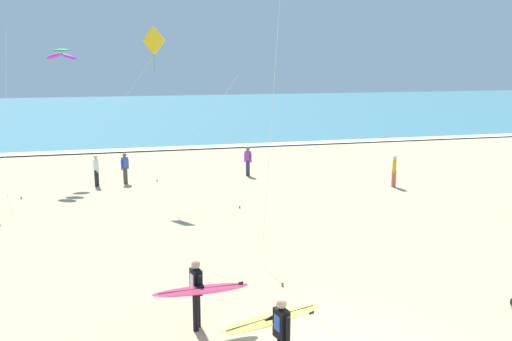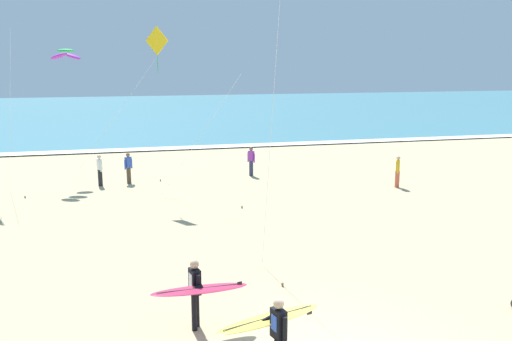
{
  "view_description": "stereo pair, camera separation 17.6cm",
  "coord_description": "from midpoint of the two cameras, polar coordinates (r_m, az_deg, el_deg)",
  "views": [
    {
      "loc": [
        -4.23,
        -9.47,
        6.2
      ],
      "look_at": [
        -0.68,
        4.32,
        3.29
      ],
      "focal_mm": 37.88,
      "sensor_mm": 36.0,
      "label": 1
    },
    {
      "loc": [
        -4.06,
        -9.51,
        6.2
      ],
      "look_at": [
        -0.68,
        4.32,
        3.29
      ],
      "focal_mm": 37.88,
      "sensor_mm": 36.0,
      "label": 2
    }
  ],
  "objects": [
    {
      "name": "ocean_water",
      "position": [
        68.43,
        -10.26,
        6.17
      ],
      "size": [
        160.0,
        60.0,
        0.08
      ],
      "primitive_type": "cube",
      "color": "teal",
      "rests_on": "ground"
    },
    {
      "name": "shoreline_foam",
      "position": [
        39.03,
        -7.47,
        2.41
      ],
      "size": [
        160.0,
        1.49,
        0.01
      ],
      "primitive_type": "cube",
      "color": "white",
      "rests_on": "ocean_water"
    },
    {
      "name": "surfer_lead",
      "position": [
        12.74,
        -5.79,
        -12.39
      ],
      "size": [
        2.38,
        1.13,
        1.71
      ],
      "color": "black",
      "rests_on": "ground"
    },
    {
      "name": "surfer_trailing",
      "position": [
        11.11,
        2.38,
        -16.12
      ],
      "size": [
        2.39,
        1.16,
        1.71
      ],
      "color": "black",
      "rests_on": "ground"
    },
    {
      "name": "kite_diamond_golden_far",
      "position": [
        24.75,
        -9.98,
        12.81
      ],
      "size": [
        3.66,
        3.45,
        7.69
      ],
      "color": "yellow",
      "rests_on": "ground"
    },
    {
      "name": "kite_arc_emerald_high",
      "position": [
        29.87,
        -19.26,
        11.47
      ],
      "size": [
        5.27,
        2.91,
        6.8
      ],
      "color": "purple",
      "rests_on": "ground"
    },
    {
      "name": "bystander_yellow_top",
      "position": [
        27.68,
        14.9,
        -0.09
      ],
      "size": [
        0.31,
        0.45,
        1.59
      ],
      "color": "#D8593F",
      "rests_on": "ground"
    },
    {
      "name": "bystander_white_top",
      "position": [
        28.16,
        -16.0,
        0.05
      ],
      "size": [
        0.28,
        0.47,
        1.59
      ],
      "color": "black",
      "rests_on": "ground"
    },
    {
      "name": "bystander_purple_top",
      "position": [
        29.46,
        -0.34,
        0.99
      ],
      "size": [
        0.34,
        0.41,
        1.59
      ],
      "color": "#2D334C",
      "rests_on": "ground"
    },
    {
      "name": "bystander_blue_top",
      "position": [
        28.36,
        -13.14,
        0.27
      ],
      "size": [
        0.4,
        0.35,
        1.59
      ],
      "color": "#4C3D2D",
      "rests_on": "ground"
    }
  ]
}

